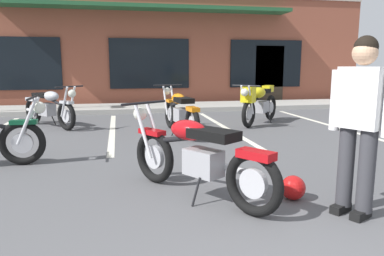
{
  "coord_description": "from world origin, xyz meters",
  "views": [
    {
      "loc": [
        -1.11,
        -1.02,
        1.42
      ],
      "look_at": [
        -0.12,
        3.9,
        0.55
      ],
      "focal_mm": 34.33,
      "sensor_mm": 36.0,
      "label": 1
    }
  ],
  "objects_px": {
    "motorcycle_foreground_classic": "(196,155)",
    "person_in_black_shirt": "(360,116)",
    "motorcycle_green_cafe_racer": "(180,112)",
    "motorcycle_silver_naked": "(259,102)",
    "motorcycle_blue_standard": "(49,107)",
    "helmet_on_pavement": "(293,188)"
  },
  "relations": [
    {
      "from": "motorcycle_green_cafe_racer",
      "to": "motorcycle_silver_naked",
      "type": "bearing_deg",
      "value": 22.96
    },
    {
      "from": "motorcycle_silver_naked",
      "to": "motorcycle_foreground_classic",
      "type": "bearing_deg",
      "value": -118.83
    },
    {
      "from": "motorcycle_foreground_classic",
      "to": "person_in_black_shirt",
      "type": "height_order",
      "value": "person_in_black_shirt"
    },
    {
      "from": "person_in_black_shirt",
      "to": "helmet_on_pavement",
      "type": "distance_m",
      "value": 1.02
    },
    {
      "from": "motorcycle_blue_standard",
      "to": "person_in_black_shirt",
      "type": "relative_size",
      "value": 1.05
    },
    {
      "from": "motorcycle_foreground_classic",
      "to": "helmet_on_pavement",
      "type": "bearing_deg",
      "value": -16.51
    },
    {
      "from": "motorcycle_foreground_classic",
      "to": "person_in_black_shirt",
      "type": "relative_size",
      "value": 1.09
    },
    {
      "from": "motorcycle_foreground_classic",
      "to": "motorcycle_silver_naked",
      "type": "distance_m",
      "value": 5.19
    },
    {
      "from": "motorcycle_foreground_classic",
      "to": "helmet_on_pavement",
      "type": "xyz_separation_m",
      "value": [
        0.99,
        -0.29,
        -0.33
      ]
    },
    {
      "from": "motorcycle_foreground_classic",
      "to": "person_in_black_shirt",
      "type": "xyz_separation_m",
      "value": [
        1.37,
        -0.77,
        0.49
      ]
    },
    {
      "from": "motorcycle_blue_standard",
      "to": "motorcycle_green_cafe_racer",
      "type": "distance_m",
      "value": 3.13
    },
    {
      "from": "motorcycle_blue_standard",
      "to": "motorcycle_green_cafe_racer",
      "type": "relative_size",
      "value": 0.84
    },
    {
      "from": "motorcycle_green_cafe_racer",
      "to": "helmet_on_pavement",
      "type": "xyz_separation_m",
      "value": [
        0.55,
        -3.97,
        -0.33
      ]
    },
    {
      "from": "motorcycle_foreground_classic",
      "to": "motorcycle_blue_standard",
      "type": "xyz_separation_m",
      "value": [
        -2.36,
        5.07,
        0.0
      ]
    },
    {
      "from": "motorcycle_silver_naked",
      "to": "person_in_black_shirt",
      "type": "bearing_deg",
      "value": -102.02
    },
    {
      "from": "person_in_black_shirt",
      "to": "motorcycle_green_cafe_racer",
      "type": "bearing_deg",
      "value": 101.77
    },
    {
      "from": "person_in_black_shirt",
      "to": "helmet_on_pavement",
      "type": "relative_size",
      "value": 6.44
    },
    {
      "from": "motorcycle_silver_naked",
      "to": "motorcycle_blue_standard",
      "type": "xyz_separation_m",
      "value": [
        -4.86,
        0.53,
        -0.07
      ]
    },
    {
      "from": "motorcycle_silver_naked",
      "to": "person_in_black_shirt",
      "type": "height_order",
      "value": "person_in_black_shirt"
    },
    {
      "from": "motorcycle_silver_naked",
      "to": "helmet_on_pavement",
      "type": "height_order",
      "value": "motorcycle_silver_naked"
    },
    {
      "from": "motorcycle_silver_naked",
      "to": "helmet_on_pavement",
      "type": "distance_m",
      "value": 5.09
    },
    {
      "from": "motorcycle_foreground_classic",
      "to": "motorcycle_green_cafe_racer",
      "type": "relative_size",
      "value": 0.87
    }
  ]
}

